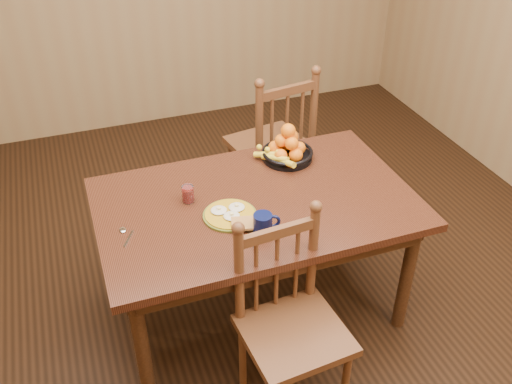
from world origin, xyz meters
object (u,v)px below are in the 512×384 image
object	(u,v)px
chair_far	(273,145)
fruit_bowl	(287,149)
coffee_mug	(264,223)
chair_near	(290,325)
dining_table	(256,213)
breakfast_plate	(231,215)

from	to	relation	value
chair_far	fruit_bowl	bearing A→B (deg)	66.64
chair_far	coffee_mug	size ratio (longest dim) A/B	7.97
chair_near	fruit_bowl	size ratio (longest dim) A/B	3.03
dining_table	coffee_mug	world-z (taller)	coffee_mug
dining_table	fruit_bowl	distance (m)	0.46
dining_table	chair_far	world-z (taller)	chair_far
coffee_mug	chair_near	bearing A→B (deg)	-89.89
dining_table	breakfast_plate	size ratio (longest dim) A/B	5.36
fruit_bowl	coffee_mug	bearing A→B (deg)	-121.59
fruit_bowl	chair_far	bearing A→B (deg)	76.07
chair_near	coffee_mug	world-z (taller)	chair_near
dining_table	chair_near	distance (m)	0.63
dining_table	breakfast_plate	bearing A→B (deg)	-151.22
breakfast_plate	coffee_mug	xyz separation A→B (m)	(0.11, -0.16, 0.04)
chair_far	breakfast_plate	xyz separation A→B (m)	(-0.60, -0.95, 0.24)
chair_far	coffee_mug	distance (m)	1.25
dining_table	coffee_mug	xyz separation A→B (m)	(-0.05, -0.25, 0.14)
chair_near	breakfast_plate	xyz separation A→B (m)	(-0.11, 0.51, 0.28)
chair_far	breakfast_plate	distance (m)	1.15
breakfast_plate	fruit_bowl	distance (m)	0.62
breakfast_plate	fruit_bowl	world-z (taller)	fruit_bowl
dining_table	breakfast_plate	world-z (taller)	breakfast_plate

